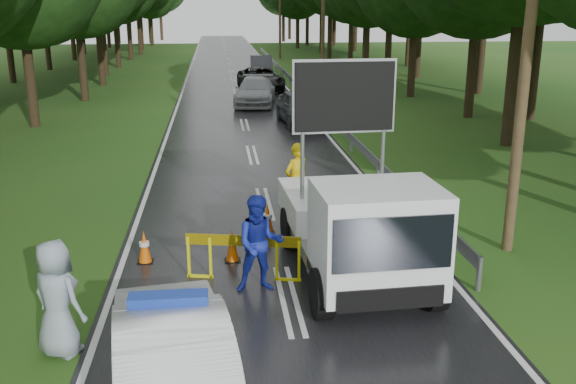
{
  "coord_description": "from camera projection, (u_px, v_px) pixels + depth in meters",
  "views": [
    {
      "loc": [
        -1.23,
        -10.92,
        5.37
      ],
      "look_at": [
        0.29,
        2.75,
        1.3
      ],
      "focal_mm": 40.0,
      "sensor_mm": 36.0,
      "label": 1
    }
  ],
  "objects": [
    {
      "name": "ground",
      "position": [
        289.0,
        300.0,
        12.06
      ],
      "size": [
        160.0,
        160.0,
        0.0
      ],
      "primitive_type": "plane",
      "color": "#1D4F16",
      "rests_on": "ground"
    },
    {
      "name": "road",
      "position": [
        236.0,
        91.0,
        40.65
      ],
      "size": [
        7.0,
        140.0,
        0.02
      ],
      "primitive_type": "cube",
      "color": "black",
      "rests_on": "ground"
    },
    {
      "name": "guardrail",
      "position": [
        294.0,
        82.0,
        40.57
      ],
      "size": [
        0.12,
        60.06,
        0.7
      ],
      "color": "gray",
      "rests_on": "ground"
    },
    {
      "name": "utility_pole_near",
      "position": [
        531.0,
        18.0,
        13.08
      ],
      "size": [
        1.4,
        0.24,
        10.0
      ],
      "color": "#453020",
      "rests_on": "ground"
    },
    {
      "name": "utility_pole_mid",
      "position": [
        323.0,
        8.0,
        37.86
      ],
      "size": [
        1.4,
        0.24,
        10.0
      ],
      "color": "#453020",
      "rests_on": "ground"
    },
    {
      "name": "utility_pole_far",
      "position": [
        280.0,
        6.0,
        62.64
      ],
      "size": [
        1.4,
        0.24,
        10.0
      ],
      "color": "#453020",
      "rests_on": "ground"
    },
    {
      "name": "police_sedan",
      "position": [
        171.0,
        351.0,
        8.92
      ],
      "size": [
        2.12,
        4.51,
        1.57
      ],
      "rotation": [
        0.0,
        0.0,
        3.29
      ],
      "color": "white",
      "rests_on": "ground"
    },
    {
      "name": "work_truck",
      "position": [
        358.0,
        226.0,
        12.64
      ],
      "size": [
        2.59,
        5.4,
        4.22
      ],
      "rotation": [
        0.0,
        0.0,
        0.05
      ],
      "color": "gray",
      "rests_on": "ground"
    },
    {
      "name": "barrier",
      "position": [
        243.0,
        246.0,
        12.73
      ],
      "size": [
        2.28,
        0.52,
        0.96
      ],
      "rotation": [
        0.0,
        0.0,
        -0.21
      ],
      "color": "yellow",
      "rests_on": "ground"
    },
    {
      "name": "officer",
      "position": [
        296.0,
        181.0,
        16.35
      ],
      "size": [
        0.87,
        0.81,
        1.99
      ],
      "primitive_type": "imported",
      "rotation": [
        0.0,
        0.0,
        3.76
      ],
      "color": "yellow",
      "rests_on": "ground"
    },
    {
      "name": "civilian",
      "position": [
        260.0,
        244.0,
        12.22
      ],
      "size": [
        0.94,
        0.74,
        1.91
      ],
      "primitive_type": "imported",
      "rotation": [
        0.0,
        0.0,
        0.02
      ],
      "color": "navy",
      "rests_on": "ground"
    },
    {
      "name": "bystander_right",
      "position": [
        57.0,
        299.0,
        9.96
      ],
      "size": [
        1.11,
        1.03,
        1.91
      ],
      "primitive_type": "imported",
      "rotation": [
        0.0,
        0.0,
        2.55
      ],
      "color": "#8795A2",
      "rests_on": "ground"
    },
    {
      "name": "queue_car_first",
      "position": [
        301.0,
        107.0,
        29.35
      ],
      "size": [
        2.19,
        4.66,
        1.54
      ],
      "primitive_type": "imported",
      "rotation": [
        0.0,
        0.0,
        0.08
      ],
      "color": "#3D3F44",
      "rests_on": "ground"
    },
    {
      "name": "queue_car_second",
      "position": [
        255.0,
        91.0,
        34.89
      ],
      "size": [
        2.71,
        5.27,
        1.46
      ],
      "primitive_type": "imported",
      "rotation": [
        0.0,
        0.0,
        -0.14
      ],
      "color": "#9C9EA4",
      "rests_on": "ground"
    },
    {
      "name": "queue_car_third",
      "position": [
        261.0,
        79.0,
        40.69
      ],
      "size": [
        2.98,
        5.44,
        1.45
      ],
      "primitive_type": "imported",
      "rotation": [
        0.0,
        0.0,
        0.12
      ],
      "color": "black",
      "rests_on": "ground"
    },
    {
      "name": "queue_car_fourth",
      "position": [
        261.0,
        66.0,
        48.32
      ],
      "size": [
        1.87,
        4.76,
        1.54
      ],
      "primitive_type": "imported",
      "rotation": [
        0.0,
        0.0,
        -0.05
      ],
      "color": "#3E4046",
      "rests_on": "ground"
    },
    {
      "name": "cone_near_left",
      "position": [
        146.0,
        319.0,
        10.52
      ],
      "size": [
        0.38,
        0.38,
        0.8
      ],
      "color": "black",
      "rests_on": "ground"
    },
    {
      "name": "cone_center",
      "position": [
        232.0,
        246.0,
        13.76
      ],
      "size": [
        0.35,
        0.35,
        0.73
      ],
      "color": "black",
      "rests_on": "ground"
    },
    {
      "name": "cone_far",
      "position": [
        267.0,
        220.0,
        15.32
      ],
      "size": [
        0.38,
        0.38,
        0.81
      ],
      "color": "black",
      "rests_on": "ground"
    },
    {
      "name": "cone_left_mid",
      "position": [
        144.0,
        247.0,
        13.69
      ],
      "size": [
        0.34,
        0.34,
        0.72
      ],
      "color": "black",
      "rests_on": "ground"
    },
    {
      "name": "cone_right",
      "position": [
        403.0,
        205.0,
        16.63
      ],
      "size": [
        0.31,
        0.31,
        0.66
      ],
      "color": "black",
      "rests_on": "ground"
    }
  ]
}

